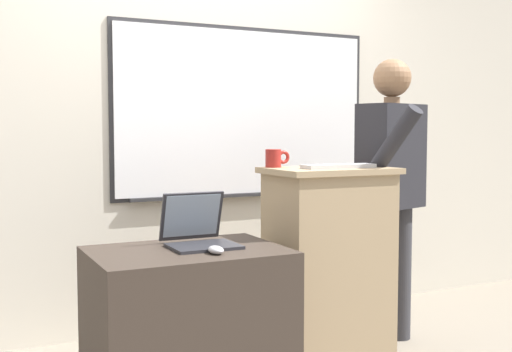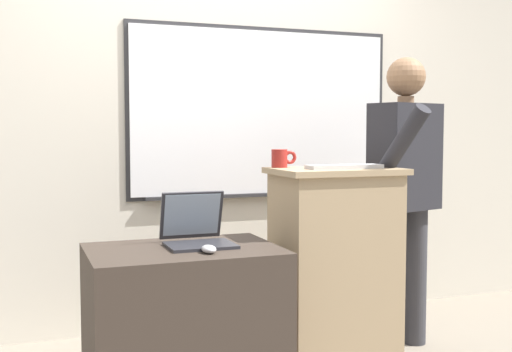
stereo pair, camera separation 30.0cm
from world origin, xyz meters
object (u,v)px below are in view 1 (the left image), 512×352
Objects in this scene: lectern_podium at (328,266)px; wireless_keyboard at (339,166)px; side_desk at (188,328)px; computer_mouse_by_laptop at (216,250)px; coffee_mug at (275,158)px; laptop at (198,231)px; person_presenter at (391,182)px.

lectern_podium is 0.53m from wireless_keyboard.
wireless_keyboard is at bearing -69.36° from lectern_podium.
computer_mouse_by_laptop reaches higher than side_desk.
wireless_keyboard is (0.86, 0.11, 0.69)m from side_desk.
wireless_keyboard reaches higher than side_desk.
wireless_keyboard is 0.89m from computer_mouse_by_laptop.
laptop is at bearing -155.98° from coffee_mug.
lectern_podium is 7.56× the size of coffee_mug.
laptop is at bearing 44.55° from side_desk.
laptop is at bearing 88.58° from computer_mouse_by_laptop.
wireless_keyboard is at bearing -175.52° from person_presenter.
lectern_podium is 0.63m from coffee_mug.
lectern_podium is 10.32× the size of computer_mouse_by_laptop.
person_presenter is 4.14× the size of wireless_keyboard.
wireless_keyboard is 2.88× the size of coffee_mug.
wireless_keyboard is at bearing 18.04° from computer_mouse_by_laptop.
lectern_podium is 1.23× the size of side_desk.
wireless_keyboard is at bearing 7.00° from side_desk.
computer_mouse_by_laptop is at bearing -161.96° from wireless_keyboard.
computer_mouse_by_laptop is at bearing -157.89° from lectern_podium.
lectern_podium is at bearing 6.19° from laptop.
person_presenter reaches higher than wireless_keyboard.
laptop is 0.83m from wireless_keyboard.
side_desk is 1.11m from wireless_keyboard.
coffee_mug is (0.52, 0.46, 0.36)m from computer_mouse_by_laptop.
coffee_mug reaches higher than wireless_keyboard.
side_desk is at bearing 175.78° from person_presenter.
coffee_mug is (0.52, 0.23, 0.31)m from laptop.
computer_mouse_by_laptop is 0.78m from coffee_mug.
coffee_mug is at bearing 24.02° from laptop.
person_presenter is at bearing 9.49° from laptop.
side_desk is 0.40m from computer_mouse_by_laptop.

